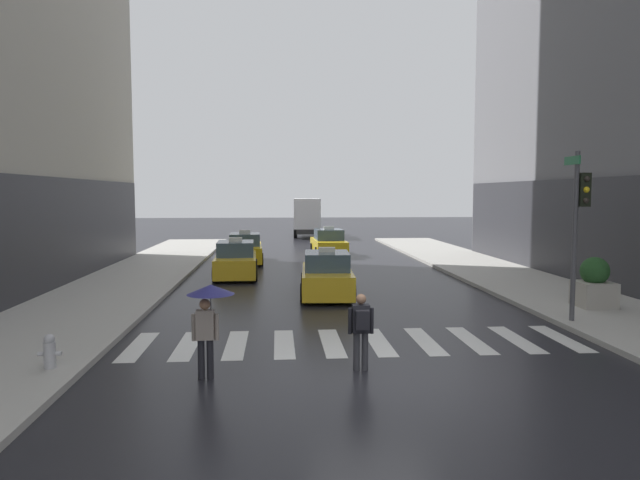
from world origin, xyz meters
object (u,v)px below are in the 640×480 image
Objects in this scene: fire_hydrant at (50,351)px; taxi_third at (245,250)px; pedestrian_with_backpack at (361,326)px; planter_near_corner at (594,284)px; taxi_fourth at (329,244)px; pedestrian_with_umbrella at (209,305)px; traffic_light_pole at (579,212)px; taxi_second at (236,261)px; taxi_lead at (327,276)px; box_truck at (307,216)px.

taxi_third is at bearing 81.26° from fire_hydrant.
taxi_third reaches higher than fire_hydrant.
planter_near_corner is (8.37, 5.62, -0.10)m from pedestrian_with_backpack.
planter_near_corner is at bearing -67.82° from taxi_fourth.
pedestrian_with_umbrella reaches higher than taxi_third.
traffic_light_pole reaches higher than pedestrian_with_backpack.
taxi_fourth is at bearing 34.04° from taxi_third.
pedestrian_with_umbrella is (0.49, -14.48, 0.79)m from taxi_second.
traffic_light_pole is 2.47× the size of pedestrian_with_umbrella.
pedestrian_with_backpack is at bearing -79.78° from taxi_third.
taxi_third is (-3.58, 10.38, 0.00)m from taxi_lead.
pedestrian_with_umbrella is at bearing -88.94° from taxi_third.
taxi_second is 5.31m from taxi_third.
traffic_light_pole reaches higher than box_truck.
pedestrian_with_umbrella is at bearing -88.08° from taxi_second.
taxi_third is 19.81m from pedestrian_with_umbrella.
traffic_light_pole is at bearing -74.32° from taxi_fourth.
traffic_light_pole is 0.63× the size of box_truck.
taxi_fourth is 2.37× the size of pedestrian_with_umbrella.
taxi_lead is 1.00× the size of taxi_fourth.
fire_hydrant is at bearing -98.74° from taxi_third.
pedestrian_with_umbrella is at bearing -108.85° from taxi_lead.
taxi_fourth is 6.39× the size of fire_hydrant.
traffic_light_pole is at bearing -57.03° from taxi_third.
planter_near_corner is (7.00, -17.17, 0.15)m from taxi_fourth.
pedestrian_with_umbrella reaches higher than pedestrian_with_backpack.
fire_hydrant is 15.82m from planter_near_corner.
taxi_fourth reaches higher than planter_near_corner.
taxi_second is 1.00× the size of taxi_third.
box_truck is at bearing 79.08° from fire_hydrant.
pedestrian_with_backpack is at bearing -93.43° from taxi_fourth.
taxi_second is 14.51m from pedestrian_with_umbrella.
planter_near_corner is (7.50, -32.63, -0.98)m from box_truck.
taxi_fourth is at bearing 112.18° from planter_near_corner.
taxi_third is at bearing -103.13° from box_truck.
taxi_third is 2.38× the size of pedestrian_with_umbrella.
taxi_third is 19.53m from fire_hydrant.
pedestrian_with_umbrella is 1.21× the size of planter_near_corner.
box_truck is 38.28m from pedestrian_with_backpack.
pedestrian_with_backpack is (3.15, 0.30, -0.54)m from pedestrian_with_umbrella.
traffic_light_pole is 1.04× the size of taxi_fourth.
pedestrian_with_umbrella reaches higher than taxi_fourth.
planter_near_corner is (14.85, 5.43, 0.37)m from fire_hydrant.
taxi_second is at bearing 144.49° from planter_near_corner.
box_truck is 4.76× the size of planter_near_corner.
pedestrian_with_umbrella is at bearing -174.63° from pedestrian_with_backpack.
taxi_second is 0.60× the size of box_truck.
box_truck reaches higher than taxi_lead.
traffic_light_pole reaches higher than taxi_third.
pedestrian_with_umbrella is at bearing -101.07° from taxi_fourth.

